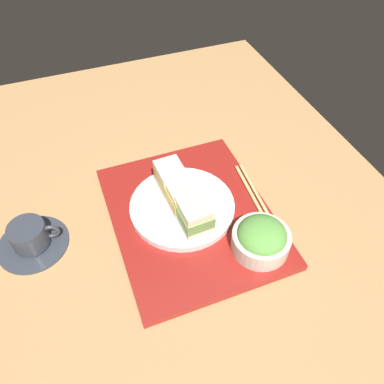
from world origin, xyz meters
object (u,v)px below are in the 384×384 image
object	(u,v)px
sandwich_far	(171,177)
sandwich_middle	(182,196)
salad_bowl	(261,238)
coffee_cup	(31,238)
sandwich_plate	(182,207)
chopsticks_pair	(252,192)
sandwich_near	(194,215)

from	to	relation	value
sandwich_far	sandwich_middle	bearing A→B (deg)	-175.73
salad_bowl	coffee_cup	world-z (taller)	salad_bowl
sandwich_middle	sandwich_far	xyz separation A→B (cm)	(5.93, 0.44, 0.15)
sandwich_plate	chopsticks_pair	distance (cm)	16.34
sandwich_near	chopsticks_pair	distance (cm)	17.02
sandwich_near	coffee_cup	world-z (taller)	sandwich_near
coffee_cup	sandwich_middle	bearing A→B (deg)	-95.87
sandwich_far	chopsticks_pair	bearing A→B (deg)	-113.57
sandwich_plate	sandwich_far	world-z (taller)	sandwich_far
sandwich_plate	sandwich_middle	world-z (taller)	sandwich_middle
chopsticks_pair	coffee_cup	size ratio (longest dim) A/B	1.28
sandwich_near	sandwich_far	size ratio (longest dim) A/B	1.03
sandwich_far	salad_bowl	world-z (taller)	sandwich_far
sandwich_plate	coffee_cup	distance (cm)	31.46
sandwich_near	salad_bowl	distance (cm)	13.88
sandwich_near	coffee_cup	size ratio (longest dim) A/B	0.53
sandwich_far	salad_bowl	xyz separation A→B (cm)	(-20.75, -11.42, -1.41)
sandwich_plate	coffee_cup	world-z (taller)	coffee_cup
sandwich_near	coffee_cup	xyz separation A→B (cm)	(9.15, 31.73, -3.90)
sandwich_near	sandwich_middle	distance (cm)	5.96
sandwich_far	sandwich_near	bearing A→B (deg)	-175.73
chopsticks_pair	sandwich_far	bearing A→B (deg)	66.43
sandwich_near	sandwich_plate	bearing A→B (deg)	4.27
sandwich_middle	sandwich_far	distance (cm)	5.95
sandwich_plate	sandwich_near	xyz separation A→B (cm)	(-5.93, -0.44, 3.86)
sandwich_near	salad_bowl	size ratio (longest dim) A/B	0.66
sandwich_near	sandwich_far	world-z (taller)	sandwich_near
sandwich_plate	salad_bowl	world-z (taller)	salad_bowl
chopsticks_pair	salad_bowl	bearing A→B (deg)	158.53
sandwich_near	salad_bowl	world-z (taller)	sandwich_near
salad_bowl	chopsticks_pair	world-z (taller)	salad_bowl
sandwich_middle	chopsticks_pair	size ratio (longest dim) A/B	0.41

